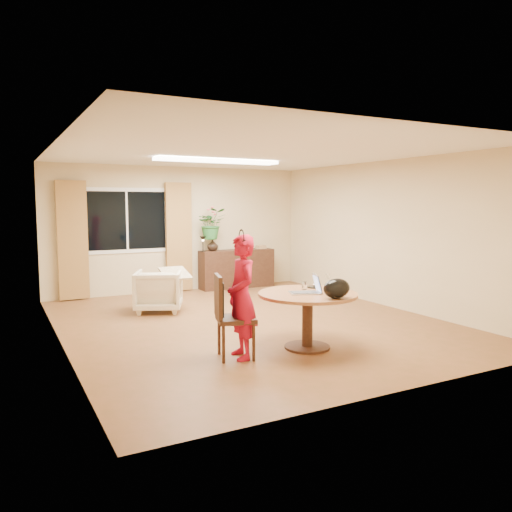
{
  "coord_description": "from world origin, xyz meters",
  "views": [
    {
      "loc": [
        -3.47,
        -6.77,
        1.83
      ],
      "look_at": [
        -0.0,
        -0.2,
        1.05
      ],
      "focal_mm": 35.0,
      "sensor_mm": 36.0,
      "label": 1
    }
  ],
  "objects_px": {
    "dining_chair": "(236,316)",
    "armchair": "(159,291)",
    "child": "(242,297)",
    "dining_table": "(308,305)",
    "sideboard": "(237,269)"
  },
  "relations": [
    {
      "from": "dining_chair",
      "to": "armchair",
      "type": "height_order",
      "value": "dining_chair"
    },
    {
      "from": "dining_chair",
      "to": "armchair",
      "type": "bearing_deg",
      "value": 106.26
    },
    {
      "from": "dining_table",
      "to": "child",
      "type": "relative_size",
      "value": 0.85
    },
    {
      "from": "dining_chair",
      "to": "sideboard",
      "type": "bearing_deg",
      "value": 79.54
    },
    {
      "from": "child",
      "to": "armchair",
      "type": "distance_m",
      "value": 3.02
    },
    {
      "from": "sideboard",
      "to": "child",
      "type": "bearing_deg",
      "value": -115.0
    },
    {
      "from": "child",
      "to": "sideboard",
      "type": "distance_m",
      "value": 5.04
    },
    {
      "from": "dining_table",
      "to": "armchair",
      "type": "distance_m",
      "value": 3.2
    },
    {
      "from": "dining_chair",
      "to": "child",
      "type": "relative_size",
      "value": 0.68
    },
    {
      "from": "child",
      "to": "sideboard",
      "type": "bearing_deg",
      "value": 161.85
    },
    {
      "from": "dining_table",
      "to": "armchair",
      "type": "height_order",
      "value": "dining_table"
    },
    {
      "from": "armchair",
      "to": "sideboard",
      "type": "bearing_deg",
      "value": -121.22
    },
    {
      "from": "dining_table",
      "to": "child",
      "type": "xyz_separation_m",
      "value": [
        -0.91,
        0.03,
        0.17
      ]
    },
    {
      "from": "child",
      "to": "dining_table",
      "type": "bearing_deg",
      "value": 94.76
    },
    {
      "from": "armchair",
      "to": "sideboard",
      "type": "height_order",
      "value": "sideboard"
    }
  ]
}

